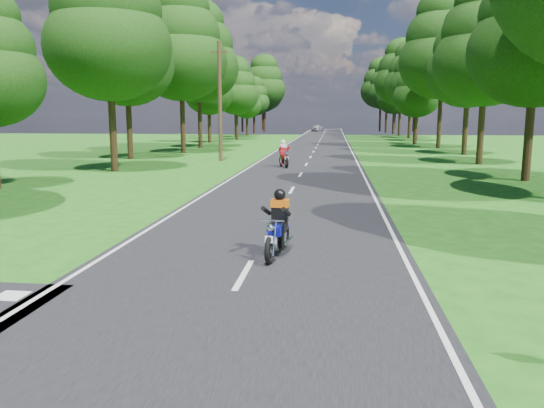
# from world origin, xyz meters

# --- Properties ---
(ground) EXTENTS (160.00, 160.00, 0.00)m
(ground) POSITION_xyz_m (0.00, 0.00, 0.00)
(ground) COLOR #1C5513
(ground) RESTS_ON ground
(main_road) EXTENTS (7.00, 140.00, 0.02)m
(main_road) POSITION_xyz_m (0.00, 50.00, 0.01)
(main_road) COLOR black
(main_road) RESTS_ON ground
(road_markings) EXTENTS (7.40, 140.00, 0.01)m
(road_markings) POSITION_xyz_m (-0.14, 48.13, 0.02)
(road_markings) COLOR silver
(road_markings) RESTS_ON main_road
(treeline) EXTENTS (40.00, 115.35, 14.78)m
(treeline) POSITION_xyz_m (1.43, 60.06, 8.25)
(treeline) COLOR black
(treeline) RESTS_ON ground
(telegraph_pole) EXTENTS (1.20, 0.26, 8.00)m
(telegraph_pole) POSITION_xyz_m (-6.00, 28.00, 4.07)
(telegraph_pole) COLOR #382616
(telegraph_pole) RESTS_ON ground
(rider_near_blue) EXTENTS (0.80, 1.83, 1.48)m
(rider_near_blue) POSITION_xyz_m (0.51, 3.55, 0.76)
(rider_near_blue) COLOR #0E129C
(rider_near_blue) RESTS_ON main_road
(rider_far_red) EXTENTS (1.20, 2.09, 1.65)m
(rider_far_red) POSITION_xyz_m (-1.27, 24.00, 0.84)
(rider_far_red) COLOR #A60C12
(rider_far_red) RESTS_ON main_road
(distant_car) EXTENTS (2.56, 4.23, 1.35)m
(distant_car) POSITION_xyz_m (-1.55, 97.73, 0.69)
(distant_car) COLOR #B5B8BC
(distant_car) RESTS_ON main_road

